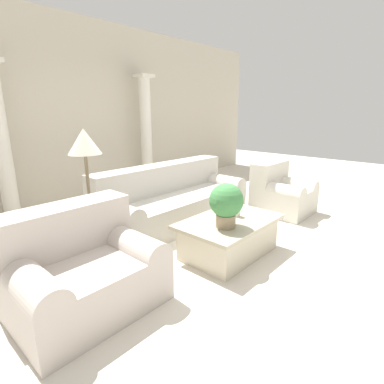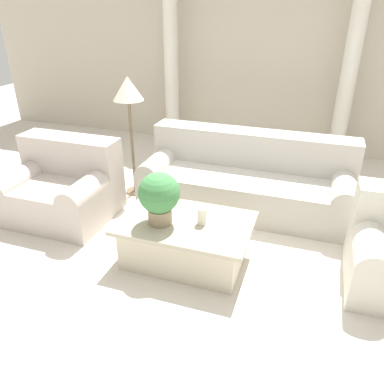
# 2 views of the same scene
# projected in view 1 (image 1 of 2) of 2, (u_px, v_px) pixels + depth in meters

# --- Properties ---
(ground_plane) EXTENTS (16.00, 16.00, 0.00)m
(ground_plane) POSITION_uv_depth(u_px,v_px,m) (206.00, 239.00, 3.93)
(ground_plane) COLOR silver
(wall_back) EXTENTS (10.00, 0.06, 3.20)m
(wall_back) POSITION_uv_depth(u_px,v_px,m) (82.00, 112.00, 5.41)
(wall_back) COLOR beige
(wall_back) RESTS_ON ground_plane
(sofa_long) EXTENTS (2.40, 0.92, 0.85)m
(sofa_long) POSITION_uv_depth(u_px,v_px,m) (173.00, 200.00, 4.49)
(sofa_long) COLOR #B7B2A8
(sofa_long) RESTS_ON ground_plane
(loveseat) EXTENTS (1.16, 0.92, 0.85)m
(loveseat) POSITION_uv_depth(u_px,v_px,m) (82.00, 268.00, 2.54)
(loveseat) COLOR beige
(loveseat) RESTS_ON ground_plane
(coffee_table) EXTENTS (1.20, 0.78, 0.42)m
(coffee_table) POSITION_uv_depth(u_px,v_px,m) (229.00, 236.00, 3.48)
(coffee_table) COLOR beige
(coffee_table) RESTS_ON ground_plane
(potted_plant) EXTENTS (0.36, 0.36, 0.48)m
(potted_plant) POSITION_uv_depth(u_px,v_px,m) (226.00, 203.00, 3.15)
(potted_plant) COLOR #937F60
(potted_plant) RESTS_ON coffee_table
(pillar_candle) EXTENTS (0.08, 0.08, 0.16)m
(pillar_candle) POSITION_uv_depth(u_px,v_px,m) (237.00, 210.00, 3.52)
(pillar_candle) COLOR silver
(pillar_candle) RESTS_ON coffee_table
(floor_lamp) EXTENTS (0.35, 0.35, 1.45)m
(floor_lamp) POSITION_uv_depth(u_px,v_px,m) (85.00, 150.00, 3.16)
(floor_lamp) COLOR brown
(floor_lamp) RESTS_ON ground_plane
(column_left) EXTENTS (0.32, 0.32, 2.31)m
(column_left) POSITION_uv_depth(u_px,v_px,m) (1.00, 143.00, 4.25)
(column_left) COLOR silver
(column_left) RESTS_ON ground_plane
(column_right) EXTENTS (0.32, 0.32, 2.31)m
(column_right) POSITION_uv_depth(u_px,v_px,m) (146.00, 133.00, 6.14)
(column_right) COLOR silver
(column_right) RESTS_ON ground_plane
(armchair) EXTENTS (0.80, 0.84, 0.81)m
(armchair) POSITION_uv_depth(u_px,v_px,m) (281.00, 192.00, 4.91)
(armchair) COLOR beige
(armchair) RESTS_ON ground_plane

